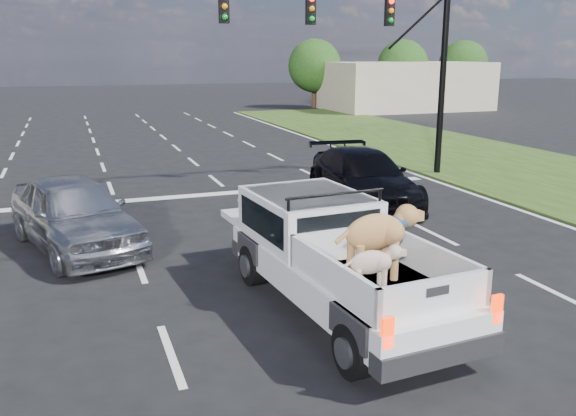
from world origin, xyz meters
name	(u,v)px	position (x,y,z in m)	size (l,w,h in m)	color
ground	(284,337)	(0.00, 0.00, 0.00)	(160.00, 160.00, 0.00)	black
road_markings	(198,226)	(0.00, 6.56, 0.01)	(17.75, 60.00, 0.01)	silver
traffic_signal	(383,39)	(7.20, 10.50, 4.73)	(9.11, 0.31, 7.00)	black
building_right	(405,86)	(22.00, 34.00, 1.80)	(12.00, 7.00, 3.60)	#B9AB8D
tree_far_d	(315,66)	(16.00, 38.00, 3.29)	(4.20, 4.20, 5.40)	#332114
tree_far_e	(403,65)	(24.00, 38.00, 3.29)	(4.20, 4.20, 5.40)	#332114
tree_far_f	(463,65)	(30.00, 38.00, 3.29)	(4.20, 4.20, 5.40)	#332114
pickup_truck	(335,255)	(1.18, 0.75, 0.96)	(2.39, 5.54, 2.03)	black
silver_sedan	(74,213)	(-2.91, 5.70, 0.82)	(1.93, 4.80, 1.64)	#A8AAAF
black_coupe	(363,177)	(5.00, 7.34, 0.78)	(2.17, 5.34, 1.55)	black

